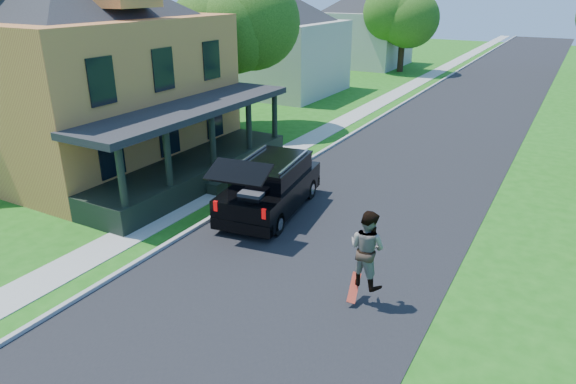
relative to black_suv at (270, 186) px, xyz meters
The scene contains 13 objects.
ground 5.80m from the black_suv, 62.30° to the right, with size 140.00×140.00×0.00m, color #1C5D12.
street 15.20m from the black_suv, 79.91° to the left, with size 8.00×120.00×0.02m, color black.
curb 15.03m from the black_suv, 95.32° to the left, with size 0.15×120.00×0.12m, color #979792.
sidewalk 15.25m from the black_suv, 101.14° to the left, with size 1.30×120.00×0.03m, color #999891.
front_walk 6.97m from the black_suv, behind, with size 6.50×1.20×0.03m, color #999891.
main_house 10.94m from the black_suv, behind, with size 15.56×15.56×10.10m.
neighbor_house_mid 22.06m from the black_suv, 119.79° to the left, with size 12.78×12.78×8.30m.
neighbor_house_far 36.72m from the black_suv, 107.24° to the left, with size 12.78×12.78×8.30m.
black_suv is the anchor object (origin of this frame).
skateboarder 6.10m from the black_suv, 35.89° to the right, with size 1.11×0.96×1.97m.
skateboard 6.02m from the black_suv, 38.26° to the right, with size 0.32×0.72×0.57m.
tree_left_mid 12.46m from the black_suv, 131.24° to the left, with size 5.88×5.91×8.35m.
tree_left_far 33.54m from the black_suv, 100.51° to the left, with size 5.55×5.37×8.30m.
Camera 1 is at (6.02, -8.97, 7.41)m, focal length 32.00 mm.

